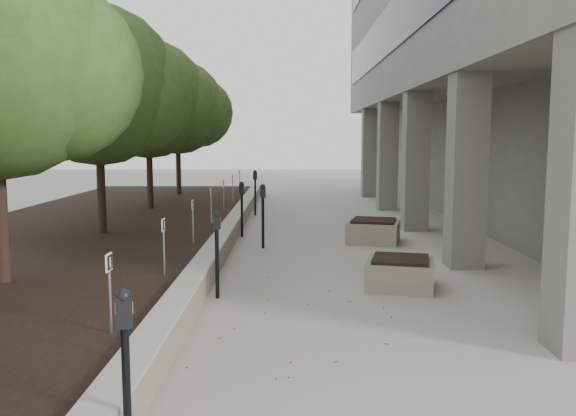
{
  "coord_description": "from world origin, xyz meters",
  "views": [
    {
      "loc": [
        -0.24,
        -6.29,
        2.69
      ],
      "look_at": [
        -0.29,
        6.78,
        1.15
      ],
      "focal_mm": 37.13,
      "sensor_mm": 36.0,
      "label": 1
    }
  ],
  "objects_px": {
    "crabapple_tree_5": "(178,127)",
    "planter_front": "(400,272)",
    "parking_meter_3": "(263,216)",
    "planter_back": "(373,231)",
    "parking_meter_5": "(255,193)",
    "parking_meter_1": "(126,381)",
    "crabapple_tree_4": "(148,124)",
    "crabapple_tree_3": "(99,120)",
    "parking_meter_2": "(217,255)",
    "parking_meter_4": "(242,209)"
  },
  "relations": [
    {
      "from": "crabapple_tree_4",
      "to": "parking_meter_5",
      "type": "height_order",
      "value": "crabapple_tree_4"
    },
    {
      "from": "crabapple_tree_4",
      "to": "planter_back",
      "type": "bearing_deg",
      "value": -31.07
    },
    {
      "from": "parking_meter_2",
      "to": "parking_meter_5",
      "type": "distance_m",
      "value": 10.81
    },
    {
      "from": "crabapple_tree_3",
      "to": "planter_front",
      "type": "height_order",
      "value": "crabapple_tree_3"
    },
    {
      "from": "crabapple_tree_3",
      "to": "parking_meter_3",
      "type": "height_order",
      "value": "crabapple_tree_3"
    },
    {
      "from": "crabapple_tree_5",
      "to": "planter_front",
      "type": "bearing_deg",
      "value": -64.53
    },
    {
      "from": "crabapple_tree_4",
      "to": "planter_front",
      "type": "height_order",
      "value": "crabapple_tree_4"
    },
    {
      "from": "crabapple_tree_4",
      "to": "parking_meter_3",
      "type": "height_order",
      "value": "crabapple_tree_4"
    },
    {
      "from": "crabapple_tree_3",
      "to": "parking_meter_1",
      "type": "relative_size",
      "value": 3.6
    },
    {
      "from": "parking_meter_3",
      "to": "parking_meter_1",
      "type": "bearing_deg",
      "value": -100.12
    },
    {
      "from": "parking_meter_5",
      "to": "planter_front",
      "type": "relative_size",
      "value": 1.34
    },
    {
      "from": "parking_meter_3",
      "to": "parking_meter_4",
      "type": "bearing_deg",
      "value": 104.99
    },
    {
      "from": "crabapple_tree_4",
      "to": "crabapple_tree_5",
      "type": "distance_m",
      "value": 5.0
    },
    {
      "from": "crabapple_tree_5",
      "to": "parking_meter_1",
      "type": "height_order",
      "value": "crabapple_tree_5"
    },
    {
      "from": "planter_back",
      "to": "parking_meter_3",
      "type": "bearing_deg",
      "value": -162.87
    },
    {
      "from": "parking_meter_5",
      "to": "parking_meter_1",
      "type": "bearing_deg",
      "value": -88.98
    },
    {
      "from": "parking_meter_4",
      "to": "planter_back",
      "type": "bearing_deg",
      "value": -6.74
    },
    {
      "from": "parking_meter_4",
      "to": "crabapple_tree_4",
      "type": "bearing_deg",
      "value": 140.94
    },
    {
      "from": "crabapple_tree_4",
      "to": "crabapple_tree_5",
      "type": "bearing_deg",
      "value": 90.0
    },
    {
      "from": "crabapple_tree_5",
      "to": "parking_meter_1",
      "type": "bearing_deg",
      "value": -80.65
    },
    {
      "from": "crabapple_tree_3",
      "to": "crabapple_tree_4",
      "type": "bearing_deg",
      "value": 90.0
    },
    {
      "from": "crabapple_tree_4",
      "to": "parking_meter_3",
      "type": "distance_m",
      "value": 6.69
    },
    {
      "from": "parking_meter_2",
      "to": "planter_front",
      "type": "relative_size",
      "value": 1.27
    },
    {
      "from": "parking_meter_3",
      "to": "planter_back",
      "type": "distance_m",
      "value": 2.99
    },
    {
      "from": "crabapple_tree_3",
      "to": "parking_meter_4",
      "type": "relative_size",
      "value": 3.58
    },
    {
      "from": "planter_front",
      "to": "parking_meter_2",
      "type": "bearing_deg",
      "value": -166.84
    },
    {
      "from": "planter_back",
      "to": "crabapple_tree_5",
      "type": "bearing_deg",
      "value": 126.6
    },
    {
      "from": "planter_back",
      "to": "parking_meter_5",
      "type": "bearing_deg",
      "value": 122.22
    },
    {
      "from": "crabapple_tree_5",
      "to": "planter_front",
      "type": "distance_m",
      "value": 15.5
    },
    {
      "from": "parking_meter_4",
      "to": "planter_front",
      "type": "bearing_deg",
      "value": -52.94
    },
    {
      "from": "parking_meter_2",
      "to": "parking_meter_3",
      "type": "xyz_separation_m",
      "value": [
        0.56,
        4.59,
        0.05
      ]
    },
    {
      "from": "crabapple_tree_3",
      "to": "parking_meter_4",
      "type": "distance_m",
      "value": 4.38
    },
    {
      "from": "crabapple_tree_3",
      "to": "planter_back",
      "type": "bearing_deg",
      "value": 8.05
    },
    {
      "from": "crabapple_tree_5",
      "to": "parking_meter_4",
      "type": "height_order",
      "value": "crabapple_tree_5"
    },
    {
      "from": "planter_front",
      "to": "planter_back",
      "type": "xyz_separation_m",
      "value": [
        0.17,
        4.71,
        0.03
      ]
    },
    {
      "from": "parking_meter_4",
      "to": "parking_meter_3",
      "type": "bearing_deg",
      "value": -62.62
    },
    {
      "from": "crabapple_tree_5",
      "to": "parking_meter_1",
      "type": "xyz_separation_m",
      "value": [
        3.25,
        -19.73,
        -2.36
      ]
    },
    {
      "from": "planter_front",
      "to": "crabapple_tree_3",
      "type": "bearing_deg",
      "value": 150.18
    },
    {
      "from": "crabapple_tree_4",
      "to": "parking_meter_1",
      "type": "height_order",
      "value": "crabapple_tree_4"
    },
    {
      "from": "parking_meter_1",
      "to": "planter_back",
      "type": "distance_m",
      "value": 11.24
    },
    {
      "from": "crabapple_tree_3",
      "to": "parking_meter_4",
      "type": "xyz_separation_m",
      "value": [
        3.25,
        1.74,
        -2.36
      ]
    },
    {
      "from": "crabapple_tree_5",
      "to": "parking_meter_4",
      "type": "distance_m",
      "value": 9.19
    },
    {
      "from": "parking_meter_5",
      "to": "planter_front",
      "type": "height_order",
      "value": "parking_meter_5"
    },
    {
      "from": "parking_meter_4",
      "to": "parking_meter_5",
      "type": "bearing_deg",
      "value": 94.83
    },
    {
      "from": "parking_meter_4",
      "to": "planter_front",
      "type": "relative_size",
      "value": 1.29
    },
    {
      "from": "parking_meter_1",
      "to": "parking_meter_3",
      "type": "distance_m",
      "value": 9.83
    },
    {
      "from": "parking_meter_5",
      "to": "parking_meter_3",
      "type": "bearing_deg",
      "value": -83.58
    },
    {
      "from": "crabapple_tree_3",
      "to": "parking_meter_4",
      "type": "bearing_deg",
      "value": 28.13
    },
    {
      "from": "crabapple_tree_3",
      "to": "planter_back",
      "type": "height_order",
      "value": "crabapple_tree_3"
    },
    {
      "from": "parking_meter_3",
      "to": "planter_back",
      "type": "height_order",
      "value": "parking_meter_3"
    }
  ]
}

